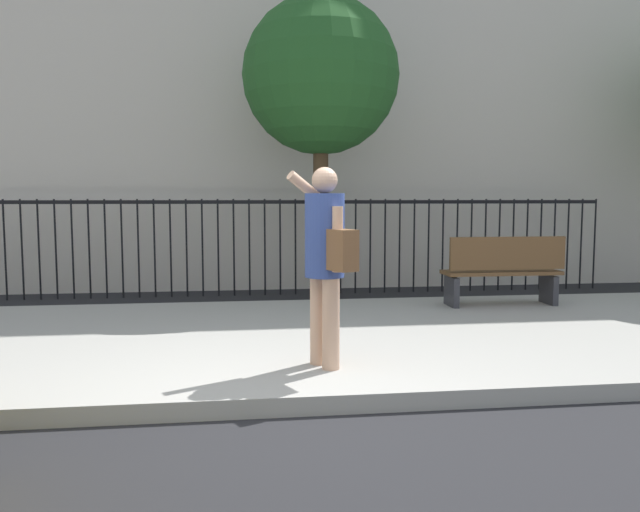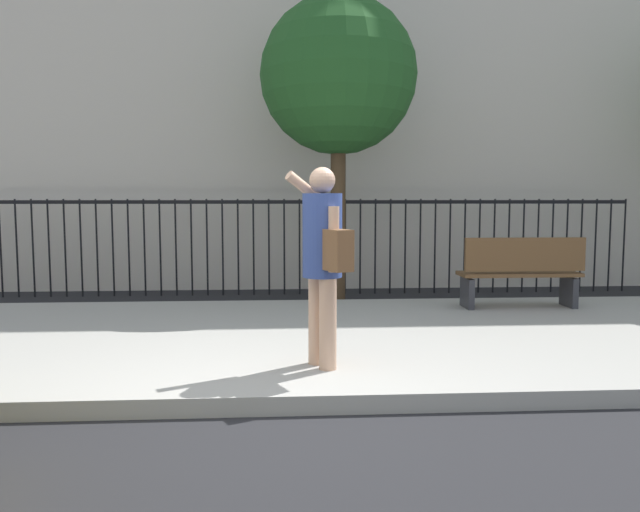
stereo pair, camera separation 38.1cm
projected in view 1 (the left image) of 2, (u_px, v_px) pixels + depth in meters
ground_plane at (285, 418)px, 4.59m from camera, size 60.00×60.00×0.00m
sidewalk at (269, 340)px, 6.75m from camera, size 28.00×4.40×0.15m
building_facade at (251, 37)px, 12.53m from camera, size 28.00×4.00×9.68m
iron_fence at (257, 234)px, 10.32m from camera, size 12.03×0.04×1.60m
pedestrian_on_phone at (326, 252)px, 5.33m from camera, size 0.57×0.72×1.72m
street_bench at (504, 269)px, 8.45m from camera, size 1.60×0.45×0.95m
street_tree_mid at (321, 77)px, 9.33m from camera, size 2.35×2.35×4.61m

